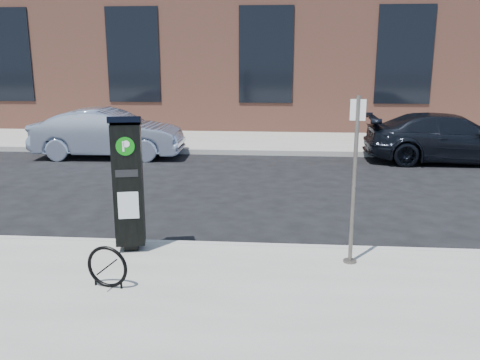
# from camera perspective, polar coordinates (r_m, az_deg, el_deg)

# --- Properties ---
(ground) EXTENTS (120.00, 120.00, 0.00)m
(ground) POSITION_cam_1_polar(r_m,az_deg,el_deg) (7.87, -0.15, -8.15)
(ground) COLOR black
(ground) RESTS_ON ground
(sidewalk_far) EXTENTS (60.00, 12.00, 0.15)m
(sidewalk_far) POSITION_cam_1_polar(r_m,az_deg,el_deg) (21.48, 3.01, 5.99)
(sidewalk_far) COLOR gray
(sidewalk_far) RESTS_ON ground
(curb_near) EXTENTS (60.00, 0.12, 0.16)m
(curb_near) POSITION_cam_1_polar(r_m,az_deg,el_deg) (7.82, -0.16, -7.69)
(curb_near) COLOR #9E9B93
(curb_near) RESTS_ON ground
(curb_far) EXTENTS (60.00, 0.12, 0.16)m
(curb_far) POSITION_cam_1_polar(r_m,az_deg,el_deg) (15.57, 2.34, 3.09)
(curb_far) COLOR #9E9B93
(curb_far) RESTS_ON ground
(building) EXTENTS (28.00, 10.05, 8.25)m
(building) POSITION_cam_1_polar(r_m,az_deg,el_deg) (24.32, 3.36, 16.49)
(building) COLOR #995A45
(building) RESTS_ON ground
(parking_kiosk) EXTENTS (0.53, 0.49, 1.99)m
(parking_kiosk) POSITION_cam_1_polar(r_m,az_deg,el_deg) (7.47, -12.44, -0.24)
(parking_kiosk) COLOR black
(parking_kiosk) RESTS_ON sidewalk_near
(sign_pole) EXTENTS (0.20, 0.18, 2.29)m
(sign_pole) POSITION_cam_1_polar(r_m,az_deg,el_deg) (6.95, 12.68, -0.29)
(sign_pole) COLOR #4F4946
(sign_pole) RESTS_ON sidewalk_near
(bike_rack) EXTENTS (0.54, 0.14, 0.54)m
(bike_rack) POSITION_cam_1_polar(r_m,az_deg,el_deg) (6.52, -14.68, -9.43)
(bike_rack) COLOR black
(bike_rack) RESTS_ON sidewalk_near
(car_silver) EXTENTS (4.43, 1.71, 1.44)m
(car_silver) POSITION_cam_1_polar(r_m,az_deg,el_deg) (15.61, -14.55, 5.09)
(car_silver) COLOR #98A6C2
(car_silver) RESTS_ON ground
(car_dark) EXTENTS (4.77, 2.00, 1.38)m
(car_dark) POSITION_cam_1_polar(r_m,az_deg,el_deg) (15.59, 22.48, 4.36)
(car_dark) COLOR black
(car_dark) RESTS_ON ground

